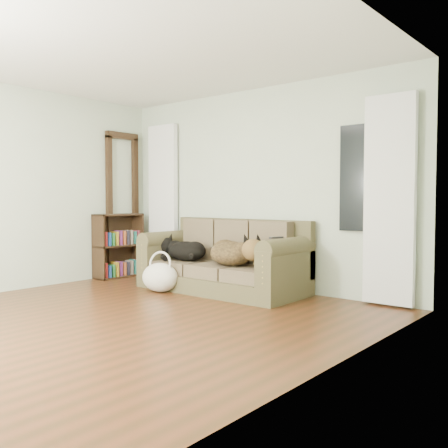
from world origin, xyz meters
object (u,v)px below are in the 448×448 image
Objects in this scene: dog_shepherd at (234,254)px; bookshelf at (119,244)px; tote_bag at (160,279)px; dog_black_lab at (184,250)px; sofa at (221,256)px.

bookshelf reaches higher than dog_shepherd.
tote_bag is at bearing 65.28° from dog_shepherd.
dog_shepherd is 2.15m from bookshelf.
dog_black_lab is 1.24× the size of tote_bag.
dog_shepherd reaches higher than dog_black_lab.
dog_black_lab is 0.83m from dog_shepherd.
tote_bag is (-0.79, -0.49, -0.33)m from dog_shepherd.
dog_black_lab is 0.58m from tote_bag.
sofa reaches higher than tote_bag.
sofa is 0.82m from tote_bag.
sofa is 2.90× the size of dog_shepherd.
tote_bag is (-0.55, -0.54, -0.29)m from sofa.
sofa is at bearing 16.00° from dog_black_lab.
tote_bag is 1.47m from bookshelf.
dog_shepherd is (0.24, -0.05, 0.04)m from sofa.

